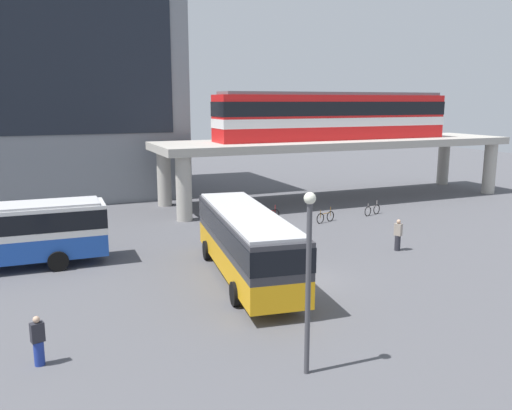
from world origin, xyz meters
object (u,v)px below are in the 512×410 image
Objects in this scene: bus_main at (246,238)px; pedestrian_by_bike_rack at (249,216)px; train at (334,115)px; bicycle_brown at (325,217)px; bicycle_silver at (372,210)px; bicycle_red at (269,215)px; pedestrian_at_kerb at (398,236)px; pedestrian_near_building at (38,342)px.

bus_main is 10.11m from pedestrian_by_bike_rack.
pedestrian_by_bike_rack is (-10.40, -6.74, -6.23)m from train.
pedestrian_by_bike_rack reaches higher than bicycle_brown.
pedestrian_by_bike_rack is at bearing -178.58° from bicycle_silver.
pedestrian_by_bike_rack reaches higher than bicycle_red.
train is at bearing 85.42° from bicycle_silver.
bus_main is 16.84m from bicycle_silver.
bicycle_red is at bearing 169.63° from bicycle_silver.
bicycle_brown is 0.97× the size of bicycle_red.
bicycle_silver is (-0.52, -6.49, -6.68)m from train.
bus_main is at bearing -137.14° from bicycle_brown.
bicycle_brown is at bearing -170.61° from bicycle_silver.
pedestrian_by_bike_rack is (-5.50, 0.48, 0.46)m from bicycle_brown.
bicycle_brown is at bearing -124.19° from train.
bus_main reaches higher than bicycle_brown.
pedestrian_near_building is at bearing -161.67° from pedestrian_at_kerb.
bus_main reaches higher than pedestrian_near_building.
train is 13.87m from pedestrian_by_bike_rack.
bus_main is 6.90× the size of pedestrian_near_building.
pedestrian_by_bike_rack is (3.94, 9.24, -1.17)m from bus_main.
pedestrian_at_kerb is at bearing -107.84° from train.
pedestrian_by_bike_rack is 19.36m from pedestrian_near_building.
train is 22.05m from bus_main.
bicycle_red is 1.08× the size of pedestrian_near_building.
pedestrian_by_bike_rack is at bearing 124.60° from pedestrian_at_kerb.
train reaches higher than bicycle_red.
bicycle_red is at bearing 36.57° from pedestrian_by_bike_rack.
bicycle_red is 2.80m from pedestrian_by_bike_rack.
train is 11.72m from bicycle_red.
pedestrian_near_building is (-9.09, -5.08, -1.23)m from bus_main.
pedestrian_near_building is at bearing -150.82° from bus_main.
bicycle_red is 1.02× the size of pedestrian_by_bike_rack.
bus_main is 6.59× the size of bicycle_brown.
pedestrian_at_kerb reaches higher than pedestrian_by_bike_rack.
pedestrian_near_building is 0.92× the size of pedestrian_at_kerb.
bus_main reaches higher than pedestrian_by_bike_rack.
train is 11.91× the size of bicycle_brown.
bicycle_brown and bicycle_red have the same top height.
bicycle_silver is at bearing 34.46° from bus_main.
bicycle_silver is (4.38, 0.72, 0.00)m from bicycle_brown.
bus_main is at bearing -145.54° from bicycle_silver.
bicycle_silver is at bearing 1.42° from pedestrian_by_bike_rack.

